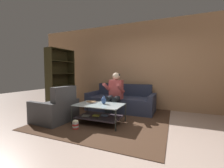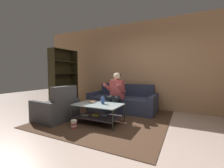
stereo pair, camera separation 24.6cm
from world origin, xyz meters
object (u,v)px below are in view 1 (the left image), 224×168
at_px(couch, 121,102).
at_px(bookshelf, 59,84).
at_px(armchair, 56,110).
at_px(book_stack, 91,102).
at_px(vase, 104,100).
at_px(popcorn_tub, 76,125).
at_px(person_seated_center, 115,92).
at_px(coffee_table, 99,111).

height_order(couch, bookshelf, bookshelf).
bearing_deg(armchair, book_stack, 22.98).
distance_m(vase, armchair, 1.23).
relative_size(vase, armchair, 0.20).
relative_size(couch, vase, 11.07).
xyz_separation_m(couch, book_stack, (-0.31, -1.33, 0.20)).
distance_m(book_stack, popcorn_tub, 0.70).
height_order(vase, bookshelf, bookshelf).
relative_size(person_seated_center, book_stack, 4.79).
bearing_deg(book_stack, coffee_table, -13.96).
bearing_deg(armchair, popcorn_tub, -17.75).
distance_m(person_seated_center, vase, 0.78).
bearing_deg(couch, vase, -88.83).
bearing_deg(vase, person_seated_center, 92.01).
bearing_deg(bookshelf, book_stack, -23.56).
xyz_separation_m(bookshelf, armchair, (0.87, -1.08, -0.55)).
bearing_deg(couch, bookshelf, -163.48).
xyz_separation_m(bookshelf, popcorn_tub, (1.64, -1.32, -0.74)).
distance_m(vase, popcorn_tub, 0.84).
xyz_separation_m(book_stack, popcorn_tub, (-0.04, -0.59, -0.38)).
distance_m(book_stack, armchair, 0.90).
bearing_deg(popcorn_tub, couch, 79.52).
relative_size(person_seated_center, armchair, 1.27).
xyz_separation_m(vase, book_stack, (-0.34, -0.01, -0.07)).
relative_size(vase, bookshelf, 0.10).
distance_m(bookshelf, popcorn_tub, 2.23).
bearing_deg(person_seated_center, vase, -87.99).
height_order(coffee_table, popcorn_tub, coffee_table).
bearing_deg(vase, bookshelf, 160.21).
relative_size(coffee_table, bookshelf, 0.56).
bearing_deg(book_stack, bookshelf, 156.44).
height_order(couch, book_stack, couch).
bearing_deg(popcorn_tub, person_seated_center, 75.45).
relative_size(bookshelf, popcorn_tub, 10.21).
bearing_deg(coffee_table, couch, 87.42).
height_order(bookshelf, popcorn_tub, bookshelf).
bearing_deg(popcorn_tub, coffee_table, 61.01).
relative_size(book_stack, popcorn_tub, 1.30).
xyz_separation_m(person_seated_center, armchair, (-1.12, -1.12, -0.38)).
height_order(couch, popcorn_tub, couch).
distance_m(bookshelf, armchair, 1.49).
distance_m(coffee_table, book_stack, 0.31).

